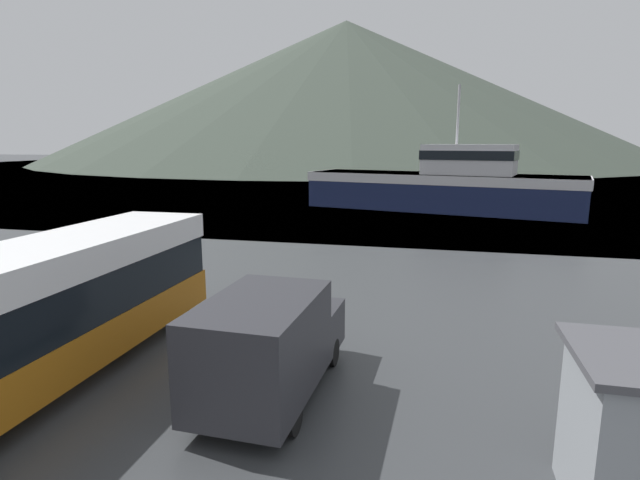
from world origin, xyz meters
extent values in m
plane|color=#475B6B|center=(0.00, 145.85, 0.00)|extent=(240.00, 240.00, 0.00)
cone|color=#3D473D|center=(-22.05, 159.42, 21.21)|extent=(180.08, 180.08, 42.43)
cube|color=#B26614|center=(-1.06, 8.44, 0.96)|extent=(2.56, 10.91, 1.02)
cube|color=black|center=(-1.06, 8.44, 2.05)|extent=(2.50, 10.70, 1.16)
cube|color=white|center=(-1.06, 8.44, 2.99)|extent=(2.56, 10.91, 0.73)
cube|color=black|center=(-1.06, 13.92, 1.84)|extent=(2.25, 0.06, 1.57)
cylinder|color=black|center=(-2.19, 12.26, 0.45)|extent=(0.30, 0.90, 0.90)
cylinder|color=black|center=(0.06, 12.26, 0.45)|extent=(0.30, 0.90, 0.90)
cube|color=#2D2D33|center=(4.17, 8.47, 1.39)|extent=(2.27, 3.72, 2.07)
cube|color=#2D2D33|center=(4.26, 11.08, 0.92)|extent=(2.20, 1.64, 1.14)
cube|color=black|center=(4.23, 10.32, 1.85)|extent=(1.83, 0.12, 0.73)
cylinder|color=black|center=(3.28, 10.90, 0.35)|extent=(0.24, 0.71, 0.70)
cylinder|color=black|center=(5.22, 10.84, 0.35)|extent=(0.24, 0.71, 0.70)
cylinder|color=black|center=(3.18, 7.67, 0.35)|extent=(0.24, 0.71, 0.70)
cylinder|color=black|center=(5.11, 7.60, 0.35)|extent=(0.24, 0.71, 0.70)
cube|color=#19234C|center=(7.85, 42.50, 1.53)|extent=(22.98, 10.54, 3.06)
cube|color=silver|center=(7.85, 42.50, 2.68)|extent=(23.21, 10.65, 0.77)
cube|color=silver|center=(10.02, 41.98, 4.28)|extent=(7.84, 5.40, 2.43)
cube|color=black|center=(10.02, 41.98, 4.64)|extent=(8.00, 5.54, 0.73)
cylinder|color=#B2B2B7|center=(8.98, 42.23, 7.86)|extent=(0.20, 0.20, 4.73)
camera|label=1|loc=(7.69, -0.92, 5.64)|focal=28.00mm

